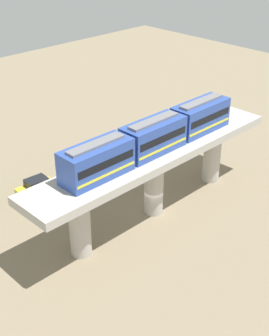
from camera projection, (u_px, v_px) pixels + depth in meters
name	position (u px, v px, depth m)	size (l,w,h in m)	color
ground_plane	(153.00, 212.00, 49.24)	(120.00, 120.00, 0.00)	#84755B
viaduct	(154.00, 166.00, 46.65)	(5.20, 28.85, 7.01)	#B7B2AA
train	(153.00, 137.00, 44.96)	(2.64, 20.50, 3.24)	#2D4CA5
parked_car_yellow	(36.00, 187.00, 52.00)	(2.06, 4.30, 1.76)	yellow
parked_car_red	(103.00, 152.00, 59.44)	(2.03, 4.29, 1.76)	red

